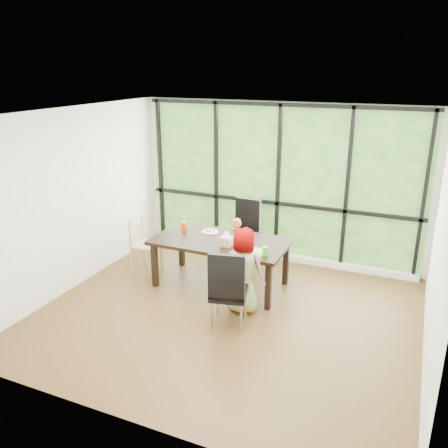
{
  "coord_description": "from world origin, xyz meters",
  "views": [
    {
      "loc": [
        2.2,
        -5.21,
        3.26
      ],
      "look_at": [
        -0.35,
        0.69,
        1.05
      ],
      "focal_mm": 37.24,
      "sensor_mm": 36.0,
      "label": 1
    }
  ],
  "objects": [
    {
      "name": "crepe_rolls_near",
      "position": [
        0.08,
        0.52,
        0.78
      ],
      "size": [
        0.05,
        0.12,
        0.04
      ],
      "primitive_type": null,
      "color": "tan",
      "rests_on": "plate_near"
    },
    {
      "name": "chair_end_beech",
      "position": [
        -1.79,
        0.8,
        0.45
      ],
      "size": [
        0.4,
        0.42,
        0.9
      ],
      "primitive_type": "cube",
      "rotation": [
        0.0,
        0.0,
        1.58
      ],
      "color": "#A98059",
      "rests_on": "ground"
    },
    {
      "name": "dining_table",
      "position": [
        -0.45,
        0.79,
        0.38
      ],
      "size": [
        2.09,
        1.18,
        0.75
      ],
      "primitive_type": "cube",
      "rotation": [
        0.0,
        0.0,
        -0.06
      ],
      "color": "black",
      "rests_on": "ground"
    },
    {
      "name": "window_mullions",
      "position": [
        0.0,
        2.19,
        1.35
      ],
      "size": [
        4.8,
        0.06,
        2.65
      ],
      "primitive_type": null,
      "color": "black",
      "rests_on": "back_wall"
    },
    {
      "name": "back_wall",
      "position": [
        0.0,
        2.25,
        1.35
      ],
      "size": [
        5.0,
        0.0,
        5.0
      ],
      "primitive_type": "plane",
      "rotation": [
        1.57,
        0.0,
        0.0
      ],
      "color": "silver",
      "rests_on": "ground"
    },
    {
      "name": "straw_pink",
      "position": [
        0.36,
        0.48,
        0.92
      ],
      "size": [
        0.01,
        0.04,
        0.2
      ],
      "primitive_type": "cylinder",
      "rotation": [
        0.14,
        0.0,
        0.0
      ],
      "color": "pink",
      "rests_on": "green_cup"
    },
    {
      "name": "placemat",
      "position": [
        0.11,
        0.54,
        0.75
      ],
      "size": [
        0.44,
        0.33,
        0.01
      ],
      "primitive_type": "cube",
      "color": "tan",
      "rests_on": "dining_table"
    },
    {
      "name": "orange_cup",
      "position": [
        -1.17,
        0.97,
        0.82
      ],
      "size": [
        0.08,
        0.08,
        0.13
      ],
      "primitive_type": "cylinder",
      "color": "#F14000",
      "rests_on": "dining_table"
    },
    {
      "name": "green_cup",
      "position": [
        0.36,
        0.48,
        0.82
      ],
      "size": [
        0.08,
        0.08,
        0.13
      ],
      "primitive_type": "cylinder",
      "color": "green",
      "rests_on": "dining_table"
    },
    {
      "name": "child_older",
      "position": [
        0.15,
        0.19,
        0.61
      ],
      "size": [
        0.61,
        0.41,
        1.21
      ],
      "primitive_type": "imported",
      "rotation": [
        0.0,
        0.0,
        3.19
      ],
      "color": "gray",
      "rests_on": "ground"
    },
    {
      "name": "crepe_rolls_far",
      "position": [
        -0.74,
        1.04,
        0.78
      ],
      "size": [
        0.15,
        0.12,
        0.04
      ],
      "primitive_type": null,
      "color": "tan",
      "rests_on": "plate_far"
    },
    {
      "name": "window_sill",
      "position": [
        0.0,
        2.15,
        0.05
      ],
      "size": [
        4.8,
        0.12,
        0.1
      ],
      "primitive_type": "cube",
      "color": "silver",
      "rests_on": "ground"
    },
    {
      "name": "plate_near",
      "position": [
        0.08,
        0.52,
        0.76
      ],
      "size": [
        0.24,
        0.24,
        0.02
      ],
      "primitive_type": "cylinder",
      "color": "white",
      "rests_on": "dining_table"
    },
    {
      "name": "chair_window_leather",
      "position": [
        -0.48,
        1.81,
        0.54
      ],
      "size": [
        0.49,
        0.49,
        1.08
      ],
      "primitive_type": "cube",
      "rotation": [
        0.0,
        0.0,
        -0.07
      ],
      "color": "black",
      "rests_on": "ground"
    },
    {
      "name": "foliage_backdrop",
      "position": [
        0.0,
        2.23,
        1.35
      ],
      "size": [
        4.8,
        0.02,
        2.65
      ],
      "primitive_type": "cube",
      "color": "#234F1E",
      "rests_on": "back_wall"
    },
    {
      "name": "child_toddler",
      "position": [
        -0.45,
        1.42,
        0.45
      ],
      "size": [
        0.36,
        0.28,
        0.89
      ],
      "primitive_type": "imported",
      "rotation": [
        0.0,
        0.0,
        -0.23
      ],
      "color": "orange",
      "rests_on": "ground"
    },
    {
      "name": "ground",
      "position": [
        0.0,
        0.0,
        0.0
      ],
      "size": [
        5.0,
        5.0,
        0.0
      ],
      "primitive_type": "plane",
      "color": "black",
      "rests_on": "ground"
    },
    {
      "name": "plate_far",
      "position": [
        -0.74,
        1.04,
        0.76
      ],
      "size": [
        0.25,
        0.25,
        0.02
      ],
      "primitive_type": "cylinder",
      "color": "white",
      "rests_on": "dining_table"
    },
    {
      "name": "tissue_box",
      "position": [
        -0.28,
        0.61,
        0.82
      ],
      "size": [
        0.16,
        0.16,
        0.14
      ],
      "primitive_type": "cube",
      "color": "tan",
      "rests_on": "dining_table"
    },
    {
      "name": "chair_interior_leather",
      "position": [
        0.12,
        -0.24,
        0.54
      ],
      "size": [
        0.55,
        0.55,
        1.08
      ],
      "primitive_type": "cube",
      "rotation": [
        0.0,
        0.0,
        3.37
      ],
      "color": "black",
      "rests_on": "ground"
    },
    {
      "name": "straw_white",
      "position": [
        -1.17,
        0.97,
        0.92
      ],
      "size": [
        0.01,
        0.04,
        0.2
      ],
      "primitive_type": "cylinder",
      "rotation": [
        0.14,
        0.0,
        0.0
      ],
      "color": "white",
      "rests_on": "orange_cup"
    },
    {
      "name": "tissue",
      "position": [
        -0.28,
        0.61,
        0.94
      ],
      "size": [
        0.12,
        0.12,
        0.11
      ],
      "primitive_type": "cone",
      "color": "white",
      "rests_on": "tissue_box"
    }
  ]
}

